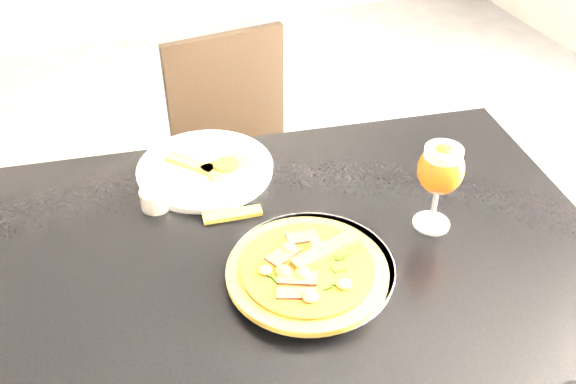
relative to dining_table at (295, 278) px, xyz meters
name	(u,v)px	position (x,y,z in m)	size (l,w,h in m)	color
dining_table	(295,278)	(0.00, 0.00, 0.00)	(1.29, 0.95, 0.75)	black
chair_far	(243,163)	(0.10, 0.70, -0.20)	(0.42, 0.42, 0.84)	black
plate_main	(312,269)	(0.00, -0.08, 0.10)	(0.30, 0.30, 0.02)	white
pizza	(308,270)	(-0.01, -0.10, 0.12)	(0.29, 0.29, 0.03)	olive
plate_second	(205,169)	(-0.10, 0.30, 0.10)	(0.30, 0.30, 0.02)	white
crust_scraps	(214,165)	(-0.08, 0.28, 0.11)	(0.18, 0.14, 0.01)	olive
loose_crust	(233,215)	(-0.09, 0.13, 0.09)	(0.12, 0.03, 0.01)	olive
sauce_cup	(155,198)	(-0.23, 0.21, 0.11)	(0.06, 0.06, 0.04)	beige
beer_glass	(441,170)	(0.28, -0.04, 0.23)	(0.09, 0.09, 0.19)	#B2B5BB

